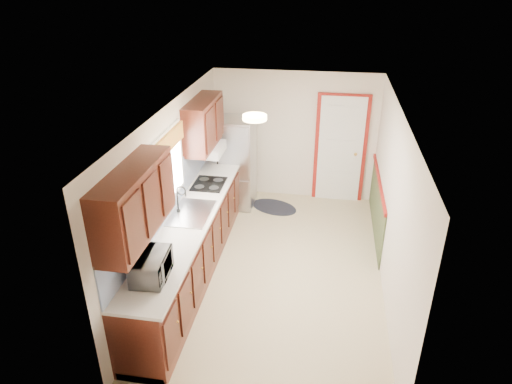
% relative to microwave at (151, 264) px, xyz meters
% --- Properties ---
extents(room_shell, '(3.20, 5.20, 2.52)m').
position_rel_microwave_xyz_m(room_shell, '(1.20, 1.68, 0.08)').
color(room_shell, tan).
rests_on(room_shell, ground).
extents(kitchen_run, '(0.63, 4.00, 2.20)m').
position_rel_microwave_xyz_m(kitchen_run, '(-0.04, 1.39, -0.31)').
color(kitchen_run, '#3D150E').
rests_on(kitchen_run, ground).
extents(back_wall_trim, '(1.12, 2.30, 2.08)m').
position_rel_microwave_xyz_m(back_wall_trim, '(2.19, 3.89, -0.23)').
color(back_wall_trim, maroon).
rests_on(back_wall_trim, ground).
extents(ceiling_fixture, '(0.30, 0.30, 0.06)m').
position_rel_microwave_xyz_m(ceiling_fixture, '(0.90, 1.48, 1.24)').
color(ceiling_fixture, '#FFD88C').
rests_on(ceiling_fixture, room_shell).
extents(microwave, '(0.33, 0.55, 0.36)m').
position_rel_microwave_xyz_m(microwave, '(0.00, 0.00, 0.00)').
color(microwave, white).
rests_on(microwave, kitchen_run).
extents(refrigerator, '(0.70, 0.70, 1.66)m').
position_rel_microwave_xyz_m(refrigerator, '(0.18, 3.62, -0.29)').
color(refrigerator, '#B7B7BC').
rests_on(refrigerator, ground).
extents(rug, '(1.03, 0.86, 0.01)m').
position_rel_microwave_xyz_m(rug, '(0.92, 3.58, -1.11)').
color(rug, black).
rests_on(rug, ground).
extents(cooktop, '(0.48, 0.57, 0.02)m').
position_rel_microwave_xyz_m(cooktop, '(0.01, 2.43, -0.17)').
color(cooktop, black).
rests_on(cooktop, kitchen_run).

